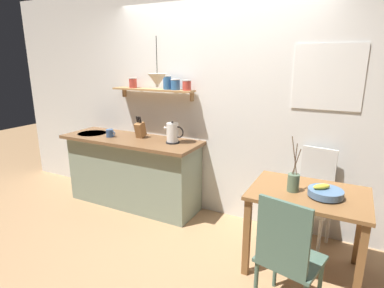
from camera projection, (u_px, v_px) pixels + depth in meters
name	position (u px, v px, depth m)	size (l,w,h in m)	color
ground_plane	(190.00, 233.00, 3.44)	(14.00, 14.00, 0.00)	#A87F56
back_wall	(232.00, 105.00, 3.55)	(6.80, 0.11, 2.70)	white
kitchen_counter	(133.00, 171.00, 4.03)	(1.83, 0.63, 0.90)	gray
wall_shelf	(159.00, 87.00, 3.75)	(1.11, 0.20, 0.29)	tan
dining_table	(308.00, 205.00, 2.70)	(0.97, 0.72, 0.76)	brown
dining_chair_near	(287.00, 253.00, 2.20)	(0.50, 0.48, 0.96)	#4C6B5B
dining_chair_far	(313.00, 194.00, 3.13)	(0.44, 0.48, 1.00)	silver
fruit_bowl	(325.00, 192.00, 2.55)	(0.28, 0.28, 0.11)	#51759E
twig_vase	(293.00, 182.00, 2.66)	(0.10, 0.10, 0.49)	#567056
electric_kettle	(173.00, 133.00, 3.64)	(0.26, 0.16, 0.26)	black
knife_block	(140.00, 130.00, 3.89)	(0.09, 0.15, 0.27)	#9E6B3D
coffee_mug_by_sink	(110.00, 133.00, 3.94)	(0.13, 0.09, 0.10)	#3D5B89
pendant_lamp	(157.00, 80.00, 3.39)	(0.21, 0.21, 0.53)	black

